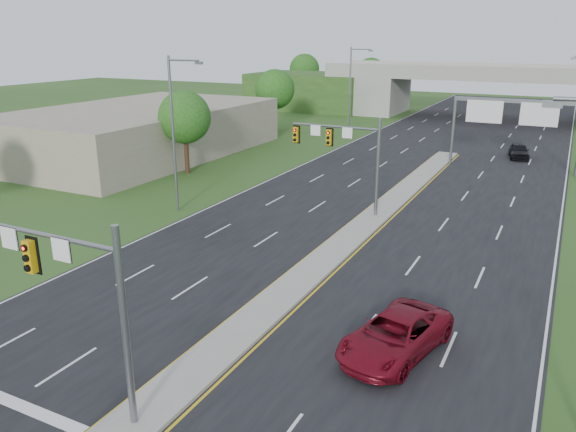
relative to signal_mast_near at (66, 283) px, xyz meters
The scene contains 17 objects.
ground 5.24m from the signal_mast_near, ahead, with size 240.00×240.00×0.00m, color #274719.
road 35.46m from the signal_mast_near, 86.31° to the left, with size 24.00×160.00×0.02m, color black.
median 23.64m from the signal_mast_near, 84.40° to the left, with size 2.00×54.00×0.16m, color gray.
lane_markings 29.41m from the signal_mast_near, 86.72° to the left, with size 23.72×160.00×0.01m.
signal_mast_near is the anchor object (origin of this frame).
signal_mast_far 25.00m from the signal_mast_near, 90.00° to the left, with size 6.62×0.60×7.00m.
sign_gantry 45.88m from the signal_mast_near, 78.75° to the left, with size 11.58×0.44×6.67m.
overpass 80.11m from the signal_mast_near, 88.38° to the left, with size 80.00×14.00×8.10m.
lightpole_l_mid 22.95m from the signal_mast_near, 118.79° to the left, with size 2.85×0.25×11.00m.
lightpole_l_far 56.19m from the signal_mast_near, 101.33° to the left, with size 2.85×0.25×11.00m.
tree_l_near 34.92m from the signal_mast_near, 120.53° to the left, with size 4.80×4.80×7.60m.
tree_l_mid 59.21m from the signal_mast_near, 111.54° to the left, with size 5.20×5.20×8.12m.
tree_back_a 100.64m from the signal_mast_near, 110.80° to the left, with size 6.00×6.00×8.85m.
tree_back_b 96.56m from the signal_mast_near, 103.01° to the left, with size 5.60×5.60×8.32m.
commercial_building 44.77m from the signal_mast_near, 128.34° to the left, with size 18.00×30.00×5.00m, color gray.
car_far_a 12.57m from the signal_mast_near, 43.73° to the left, with size 2.70×5.86×1.63m, color maroon.
car_far_c 52.13m from the signal_mast_near, 79.70° to the left, with size 1.83×4.56×1.55m, color black.
Camera 1 is at (11.51, -11.56, 12.28)m, focal length 35.00 mm.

